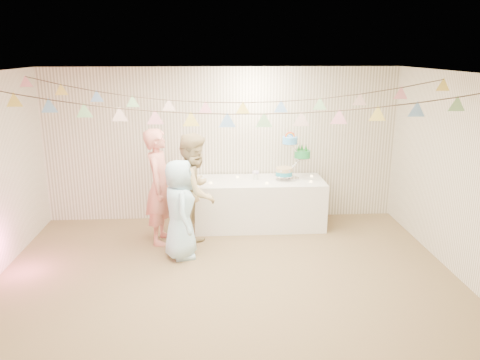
{
  "coord_description": "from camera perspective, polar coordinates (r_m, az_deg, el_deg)",
  "views": [
    {
      "loc": [
        -0.17,
        -5.33,
        2.87
      ],
      "look_at": [
        0.2,
        0.8,
        1.15
      ],
      "focal_mm": 35.0,
      "sensor_mm": 36.0,
      "label": 1
    }
  ],
  "objects": [
    {
      "name": "floor",
      "position": [
        6.06,
        -1.47,
        -12.65
      ],
      "size": [
        6.0,
        6.0,
        0.0
      ],
      "primitive_type": "plane",
      "color": "brown",
      "rests_on": "ground"
    },
    {
      "name": "ceiling",
      "position": [
        5.34,
        -1.67,
        12.74
      ],
      "size": [
        6.0,
        6.0,
        0.0
      ],
      "primitive_type": "plane",
      "color": "silver",
      "rests_on": "ground"
    },
    {
      "name": "back_wall",
      "position": [
        7.99,
        -2.17,
        4.3
      ],
      "size": [
        6.0,
        6.0,
        0.0
      ],
      "primitive_type": "plane",
      "color": "silver",
      "rests_on": "ground"
    },
    {
      "name": "front_wall",
      "position": [
        3.24,
        -0.04,
        -13.32
      ],
      "size": [
        6.0,
        6.0,
        0.0
      ],
      "primitive_type": "plane",
      "color": "silver",
      "rests_on": "ground"
    },
    {
      "name": "right_wall",
      "position": [
        6.4,
        26.39,
        -0.23
      ],
      "size": [
        5.0,
        5.0,
        0.0
      ],
      "primitive_type": "plane",
      "color": "silver",
      "rests_on": "ground"
    },
    {
      "name": "table",
      "position": [
        7.81,
        2.34,
        -2.84
      ],
      "size": [
        2.12,
        0.85,
        0.8
      ],
      "primitive_type": "cube",
      "color": "white",
      "rests_on": "floor"
    },
    {
      "name": "cake_stand",
      "position": [
        7.73,
        6.43,
        2.45
      ],
      "size": [
        0.66,
        0.39,
        0.74
      ],
      "primitive_type": null,
      "color": "silver",
      "rests_on": "table"
    },
    {
      "name": "cake_bottom",
      "position": [
        7.72,
        5.34,
        0.29
      ],
      "size": [
        0.31,
        0.31,
        0.15
      ],
      "primitive_type": null,
      "color": "teal",
      "rests_on": "cake_stand"
    },
    {
      "name": "cake_middle",
      "position": [
        7.85,
        7.61,
        2.52
      ],
      "size": [
        0.27,
        0.27,
        0.22
      ],
      "primitive_type": null,
      "color": "#209348",
      "rests_on": "cake_stand"
    },
    {
      "name": "cake_top_tier",
      "position": [
        7.64,
        6.08,
        4.27
      ],
      "size": [
        0.25,
        0.25,
        0.19
      ],
      "primitive_type": null,
      "color": "#4A9FEA",
      "rests_on": "cake_stand"
    },
    {
      "name": "platter",
      "position": [
        7.62,
        -1.25,
        -0.45
      ],
      "size": [
        0.35,
        0.35,
        0.02
      ],
      "primitive_type": "cylinder",
      "color": "white",
      "rests_on": "table"
    },
    {
      "name": "posy",
      "position": [
        7.72,
        1.93,
        0.29
      ],
      "size": [
        0.13,
        0.13,
        0.15
      ],
      "primitive_type": null,
      "color": "white",
      "rests_on": "table"
    },
    {
      "name": "person_adult_a",
      "position": [
        7.13,
        -9.75,
        -0.8
      ],
      "size": [
        0.5,
        0.69,
        1.76
      ],
      "primitive_type": "imported",
      "rotation": [
        0.0,
        0.0,
        1.43
      ],
      "color": "#DF8375",
      "rests_on": "floor"
    },
    {
      "name": "person_adult_b",
      "position": [
        6.86,
        -5.48,
        -1.42
      ],
      "size": [
        0.85,
        0.98,
        1.73
      ],
      "primitive_type": "imported",
      "rotation": [
        0.0,
        0.0,
        1.31
      ],
      "color": "tan",
      "rests_on": "floor"
    },
    {
      "name": "person_child",
      "position": [
        6.6,
        -7.36,
        -3.58
      ],
      "size": [
        0.58,
        0.77,
        1.42
      ],
      "primitive_type": "imported",
      "rotation": [
        0.0,
        0.0,
        1.77
      ],
      "color": "#B1E2FB",
      "rests_on": "floor"
    },
    {
      "name": "bunting_back",
      "position": [
        6.45,
        -1.97,
        11.01
      ],
      "size": [
        5.6,
        1.1,
        0.4
      ],
      "primitive_type": null,
      "color": "pink",
      "rests_on": "ceiling"
    },
    {
      "name": "bunting_front",
      "position": [
        5.16,
        -1.57,
        9.53
      ],
      "size": [
        5.6,
        0.9,
        0.36
      ],
      "primitive_type": null,
      "color": "#72A5E5",
      "rests_on": "ceiling"
    },
    {
      "name": "tealight_0",
      "position": [
        7.5,
        -3.6,
        -0.32
      ],
      "size": [
        0.04,
        0.04,
        0.03
      ],
      "primitive_type": "cylinder",
      "color": "#FFD88C",
      "rests_on": "table"
    },
    {
      "name": "tealight_1",
      "position": [
        7.83,
        -0.3,
        0.4
      ],
      "size": [
        0.04,
        0.04,
        0.03
      ],
      "primitive_type": "cylinder",
      "color": "#FFD88C",
      "rests_on": "table"
    },
    {
      "name": "tealight_2",
      "position": [
        7.48,
        3.31,
        -0.35
      ],
      "size": [
        0.04,
        0.04,
        0.03
      ],
      "primitive_type": "cylinder",
      "color": "#FFD88C",
      "rests_on": "table"
    },
    {
      "name": "tealight_3",
      "position": [
        7.94,
        4.73,
        0.55
      ],
      "size": [
        0.04,
        0.04,
        0.03
      ],
      "primitive_type": "cylinder",
      "color": "#FFD88C",
      "rests_on": "table"
    },
    {
      "name": "tealight_4",
      "position": [
        7.64,
        8.64,
        -0.18
      ],
      "size": [
        0.04,
        0.04,
        0.03
      ],
      "primitive_type": "cylinder",
      "color": "#FFD88C",
      "rests_on": "table"
    },
    {
      "name": "tealight_5",
      "position": [
        7.97,
        8.72,
        0.48
      ],
      "size": [
        0.04,
        0.04,
        0.03
      ],
      "primitive_type": "cylinder",
      "color": "#FFD88C",
      "rests_on": "table"
    }
  ]
}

